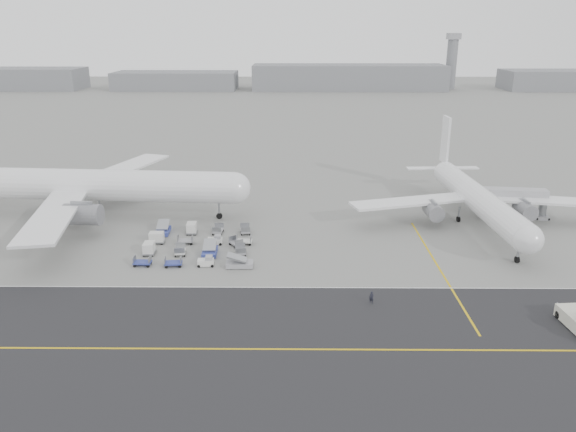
{
  "coord_description": "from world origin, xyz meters",
  "views": [
    {
      "loc": [
        8.0,
        -72.85,
        34.3
      ],
      "look_at": [
        7.24,
        12.0,
        5.71
      ],
      "focal_mm": 35.0,
      "sensor_mm": 36.0,
      "label": 1
    }
  ],
  "objects_px": {
    "jet_bridge": "(508,197)",
    "ground_crew_a": "(372,297)",
    "airliner_b": "(476,197)",
    "airliner_a": "(91,185)",
    "control_tower": "(452,60)"
  },
  "relations": [
    {
      "from": "airliner_a",
      "to": "jet_bridge",
      "type": "height_order",
      "value": "airliner_a"
    },
    {
      "from": "ground_crew_a",
      "to": "airliner_b",
      "type": "bearing_deg",
      "value": 76.73
    },
    {
      "from": "control_tower",
      "to": "airliner_b",
      "type": "xyz_separation_m",
      "value": [
        -58.42,
        -239.14,
        -11.51
      ]
    },
    {
      "from": "airliner_b",
      "to": "jet_bridge",
      "type": "relative_size",
      "value": 3.07
    },
    {
      "from": "control_tower",
      "to": "jet_bridge",
      "type": "distance_m",
      "value": 242.22
    },
    {
      "from": "airliner_a",
      "to": "airliner_b",
      "type": "height_order",
      "value": "airliner_a"
    },
    {
      "from": "airliner_a",
      "to": "airliner_b",
      "type": "xyz_separation_m",
      "value": [
        71.67,
        -3.06,
        -1.32
      ]
    },
    {
      "from": "airliner_a",
      "to": "control_tower",
      "type": "bearing_deg",
      "value": -24.9
    },
    {
      "from": "airliner_a",
      "to": "ground_crew_a",
      "type": "distance_m",
      "value": 60.38
    },
    {
      "from": "airliner_a",
      "to": "airliner_b",
      "type": "bearing_deg",
      "value": -88.5
    },
    {
      "from": "airliner_b",
      "to": "airliner_a",
      "type": "bearing_deg",
      "value": 174.89
    },
    {
      "from": "airliner_a",
      "to": "jet_bridge",
      "type": "relative_size",
      "value": 3.93
    },
    {
      "from": "airliner_b",
      "to": "control_tower",
      "type": "bearing_deg",
      "value": 73.61
    },
    {
      "from": "jet_bridge",
      "to": "ground_crew_a",
      "type": "distance_m",
      "value": 46.64
    },
    {
      "from": "control_tower",
      "to": "ground_crew_a",
      "type": "relative_size",
      "value": 18.7
    }
  ]
}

